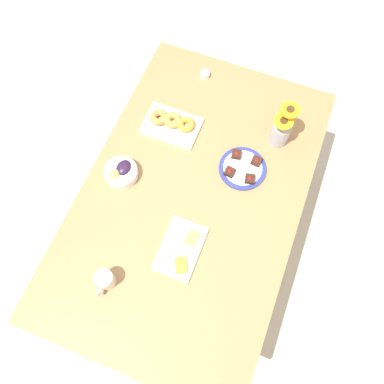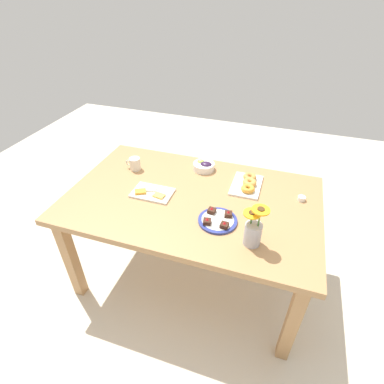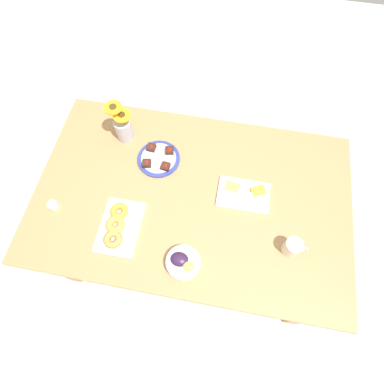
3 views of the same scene
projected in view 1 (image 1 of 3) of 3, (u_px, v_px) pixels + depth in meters
ground_plane at (192, 237)px, 2.43m from camera, size 6.00×6.00×0.00m
dining_table at (192, 202)px, 1.82m from camera, size 1.60×1.00×0.74m
coffee_mug at (105, 280)px, 1.55m from camera, size 0.11×0.08×0.09m
grape_bowl at (121, 172)px, 1.75m from camera, size 0.16×0.16×0.07m
cheese_platter at (181, 249)px, 1.64m from camera, size 0.26×0.17×0.03m
croissant_platter at (172, 123)px, 1.87m from camera, size 0.19×0.28×0.05m
jam_cup_honey at (205, 74)px, 1.99m from camera, size 0.05×0.05×0.03m
dessert_plate at (243, 168)px, 1.78m from camera, size 0.23×0.23×0.05m
flower_vase at (281, 131)px, 1.77m from camera, size 0.13×0.10×0.24m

